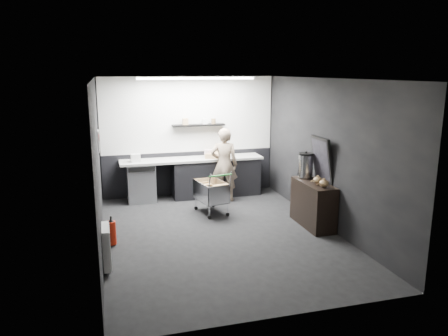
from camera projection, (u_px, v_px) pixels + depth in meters
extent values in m
plane|color=black|center=(220.00, 234.00, 7.72)|extent=(5.50, 5.50, 0.00)
plane|color=silver|center=(220.00, 79.00, 7.12)|extent=(5.50, 5.50, 0.00)
plane|color=black|center=(189.00, 136.00, 10.01)|extent=(5.50, 0.00, 5.50)
plane|color=black|center=(284.00, 207.00, 4.83)|extent=(5.50, 0.00, 5.50)
plane|color=black|center=(98.00, 166.00, 6.90)|extent=(0.00, 5.50, 5.50)
plane|color=black|center=(326.00, 154.00, 7.94)|extent=(0.00, 5.50, 5.50)
cube|color=silver|center=(189.00, 115.00, 9.88)|extent=(3.95, 0.02, 1.70)
cube|color=black|center=(190.00, 173.00, 10.17)|extent=(3.95, 0.02, 1.00)
cube|color=black|center=(199.00, 125.00, 9.88)|extent=(1.20, 0.22, 0.04)
cylinder|color=silver|center=(248.00, 100.00, 10.17)|extent=(0.20, 0.03, 0.20)
cube|color=silver|center=(99.00, 141.00, 8.08)|extent=(0.02, 0.30, 0.40)
cube|color=red|center=(99.00, 137.00, 8.07)|extent=(0.02, 0.22, 0.10)
cube|color=silver|center=(106.00, 247.00, 6.29)|extent=(0.10, 0.50, 0.60)
cube|color=white|center=(196.00, 78.00, 8.87)|extent=(2.40, 0.20, 0.04)
cube|color=black|center=(216.00, 177.00, 10.04)|extent=(2.00, 0.56, 0.85)
cube|color=#ACACA8|center=(192.00, 159.00, 9.80)|extent=(3.20, 0.60, 0.05)
cube|color=#9EA0A5|center=(141.00, 182.00, 9.60)|extent=(0.60, 0.58, 0.85)
cube|color=black|center=(142.00, 169.00, 9.24)|extent=(0.56, 0.02, 0.10)
imported|color=#C2B199|center=(224.00, 165.00, 9.55)|extent=(0.68, 0.55, 1.62)
cube|color=silver|center=(211.00, 200.00, 8.82)|extent=(0.62, 0.82, 0.02)
cube|color=silver|center=(200.00, 192.00, 8.72)|extent=(0.17, 0.73, 0.39)
cube|color=silver|center=(222.00, 190.00, 8.84)|extent=(0.17, 0.73, 0.39)
cube|color=silver|center=(216.00, 196.00, 8.44)|extent=(0.47, 0.12, 0.39)
cube|color=silver|center=(207.00, 187.00, 9.11)|extent=(0.47, 0.12, 0.39)
cylinder|color=silver|center=(205.00, 212.00, 8.48)|extent=(0.02, 0.02, 0.26)
cylinder|color=silver|center=(225.00, 210.00, 8.59)|extent=(0.02, 0.02, 0.26)
cylinder|color=silver|center=(198.00, 202.00, 9.10)|extent=(0.02, 0.02, 0.26)
cylinder|color=silver|center=(217.00, 200.00, 9.21)|extent=(0.02, 0.02, 0.26)
cylinder|color=#278F31|center=(216.00, 176.00, 8.29)|extent=(0.48, 0.13, 0.03)
cube|color=olive|center=(205.00, 191.00, 8.83)|extent=(0.26, 0.30, 0.33)
cube|color=olive|center=(218.00, 193.00, 8.72)|extent=(0.24, 0.28, 0.30)
cylinder|color=black|center=(206.00, 217.00, 8.51)|extent=(0.07, 0.04, 0.07)
cylinder|color=black|center=(198.00, 207.00, 9.13)|extent=(0.07, 0.04, 0.07)
cylinder|color=black|center=(225.00, 215.00, 8.61)|extent=(0.07, 0.04, 0.07)
cylinder|color=black|center=(217.00, 206.00, 9.23)|extent=(0.07, 0.04, 0.07)
cube|color=black|center=(313.00, 204.00, 8.06)|extent=(0.42, 1.11, 0.83)
cylinder|color=silver|center=(306.00, 166.00, 8.26)|extent=(0.28, 0.28, 0.42)
cylinder|color=black|center=(306.00, 154.00, 8.21)|extent=(0.28, 0.28, 0.04)
sphere|color=black|center=(306.00, 152.00, 8.20)|extent=(0.05, 0.05, 0.05)
ellipsoid|color=brown|center=(318.00, 180.00, 7.82)|extent=(0.17, 0.17, 0.13)
ellipsoid|color=brown|center=(324.00, 183.00, 7.60)|extent=(0.17, 0.17, 0.13)
cube|color=black|center=(322.00, 159.00, 7.96)|extent=(0.19, 0.65, 0.83)
cube|color=black|center=(321.00, 159.00, 7.96)|extent=(0.13, 0.55, 0.71)
cylinder|color=#A81C0B|center=(112.00, 233.00, 7.18)|extent=(0.15, 0.15, 0.39)
cone|color=black|center=(111.00, 220.00, 7.13)|extent=(0.10, 0.10, 0.06)
cylinder|color=black|center=(111.00, 218.00, 7.12)|extent=(0.03, 0.03, 0.06)
cube|color=#A38357|center=(218.00, 155.00, 9.89)|extent=(0.65, 0.58, 0.11)
cylinder|color=beige|center=(208.00, 154.00, 9.87)|extent=(0.18, 0.18, 0.18)
cube|color=silver|center=(136.00, 158.00, 9.40)|extent=(0.20, 0.16, 0.17)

